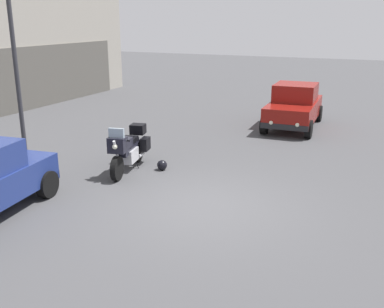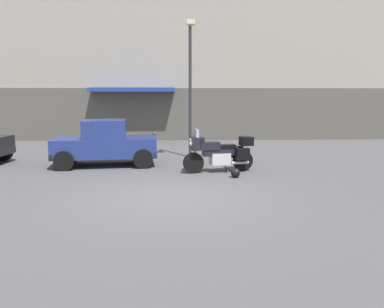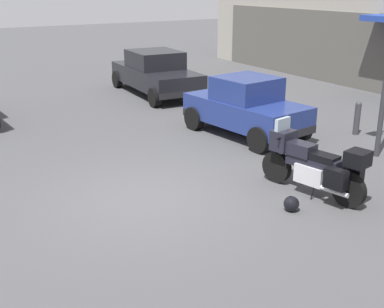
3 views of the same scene
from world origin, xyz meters
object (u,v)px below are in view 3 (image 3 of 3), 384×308
(motorcycle, at_px, (314,164))
(helmet, at_px, (291,204))
(bollard_curbside, at_px, (357,117))
(car_sedan_far, at_px, (155,73))
(car_compact_side, at_px, (246,107))

(motorcycle, bearing_deg, helmet, 101.34)
(motorcycle, bearing_deg, bollard_curbside, -70.89)
(helmet, height_order, car_sedan_far, car_sedan_far)
(bollard_curbside, bearing_deg, helmet, -60.33)
(motorcycle, height_order, car_sedan_far, car_sedan_far)
(car_compact_side, bearing_deg, helmet, 146.30)
(helmet, bearing_deg, car_sedan_far, 166.35)
(motorcycle, height_order, helmet, motorcycle)
(helmet, xyz_separation_m, car_compact_side, (-4.15, 2.10, 0.63))
(motorcycle, distance_m, car_compact_side, 4.00)
(motorcycle, relative_size, car_sedan_far, 0.48)
(helmet, relative_size, car_sedan_far, 0.06)
(car_sedan_far, bearing_deg, bollard_curbside, -159.24)
(motorcycle, xyz_separation_m, car_compact_side, (-3.79, 1.26, 0.15))
(motorcycle, distance_m, car_sedan_far, 9.72)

